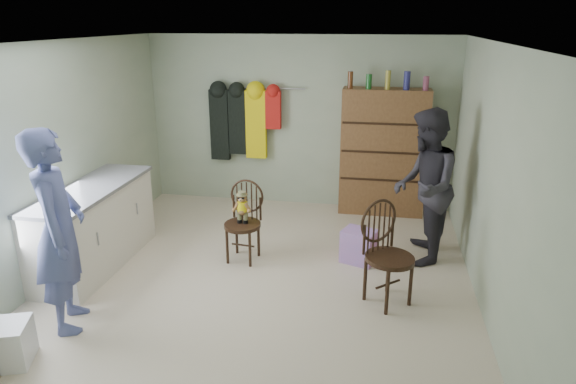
% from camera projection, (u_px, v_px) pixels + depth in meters
% --- Properties ---
extents(ground_plane, '(5.00, 5.00, 0.00)m').
position_uv_depth(ground_plane, '(262.00, 278.00, 5.64)').
color(ground_plane, beige).
rests_on(ground_plane, ground).
extents(room_walls, '(5.00, 5.00, 5.00)m').
position_uv_depth(room_walls, '(271.00, 127.00, 5.63)').
color(room_walls, '#AAB698').
rests_on(room_walls, ground).
extents(counter, '(0.64, 1.86, 0.94)m').
position_uv_depth(counter, '(94.00, 226.00, 5.82)').
color(counter, silver).
rests_on(counter, ground).
extents(plastic_tub, '(0.47, 0.46, 0.35)m').
position_uv_depth(plastic_tub, '(6.00, 344.00, 4.21)').
color(plastic_tub, white).
rests_on(plastic_tub, ground).
extents(chair_front, '(0.47, 0.47, 0.95)m').
position_uv_depth(chair_front, '(244.00, 215.00, 5.94)').
color(chair_front, '#311D11').
rests_on(chair_front, ground).
extents(chair_far, '(0.66, 0.66, 1.05)m').
position_uv_depth(chair_far, '(386.00, 249.00, 5.03)').
color(chair_far, '#311D11').
rests_on(chair_far, ground).
extents(striped_bag, '(0.45, 0.40, 0.39)m').
position_uv_depth(striped_bag, '(359.00, 246.00, 5.97)').
color(striped_bag, pink).
rests_on(striped_bag, ground).
extents(person_left, '(0.68, 0.80, 1.86)m').
position_uv_depth(person_left, '(59.00, 231.00, 4.52)').
color(person_left, '#4E5790').
rests_on(person_left, ground).
extents(person_right, '(0.72, 0.90, 1.79)m').
position_uv_depth(person_right, '(424.00, 187.00, 5.81)').
color(person_right, '#2D2B33').
rests_on(person_right, ground).
extents(dresser, '(1.20, 0.39, 2.05)m').
position_uv_depth(dresser, '(383.00, 152.00, 7.28)').
color(dresser, brown).
rests_on(dresser, ground).
extents(coat_rack, '(1.42, 0.12, 1.09)m').
position_uv_depth(coat_rack, '(242.00, 122.00, 7.60)').
color(coat_rack, '#99999E').
rests_on(coat_rack, ground).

